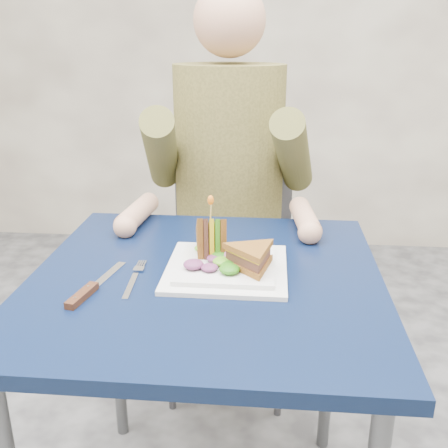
# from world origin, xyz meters

# --- Properties ---
(table) EXTENTS (0.75, 0.75, 0.73)m
(table) POSITION_xyz_m (0.00, 0.00, 0.65)
(table) COLOR black
(table) RESTS_ON ground
(chair) EXTENTS (0.42, 0.40, 0.93)m
(chair) POSITION_xyz_m (0.00, 0.69, 0.54)
(chair) COLOR #47474C
(chair) RESTS_ON ground
(diner) EXTENTS (0.54, 0.59, 0.74)m
(diner) POSITION_xyz_m (-0.00, 0.58, 0.91)
(diner) COLOR brown
(diner) RESTS_ON chair
(plate) EXTENTS (0.26, 0.26, 0.02)m
(plate) POSITION_xyz_m (0.04, 0.02, 0.74)
(plate) COLOR white
(plate) RESTS_ON table
(sandwich_flat) EXTENTS (0.18, 0.18, 0.05)m
(sandwich_flat) POSITION_xyz_m (0.10, -0.00, 0.78)
(sandwich_flat) COLOR brown
(sandwich_flat) RESTS_ON plate
(sandwich_upright) EXTENTS (0.09, 0.14, 0.14)m
(sandwich_upright) POSITION_xyz_m (0.00, 0.07, 0.78)
(sandwich_upright) COLOR brown
(sandwich_upright) RESTS_ON plate
(fork) EXTENTS (0.02, 0.18, 0.01)m
(fork) POSITION_xyz_m (-0.15, -0.04, 0.73)
(fork) COLOR silver
(fork) RESTS_ON table
(knife) EXTENTS (0.06, 0.22, 0.02)m
(knife) POSITION_xyz_m (-0.22, -0.11, 0.74)
(knife) COLOR silver
(knife) RESTS_ON table
(toothpick) EXTENTS (0.01, 0.01, 0.06)m
(toothpick) POSITION_xyz_m (0.00, 0.07, 0.85)
(toothpick) COLOR tan
(toothpick) RESTS_ON sandwich_upright
(toothpick_frill) EXTENTS (0.01, 0.01, 0.02)m
(toothpick_frill) POSITION_xyz_m (0.00, 0.07, 0.88)
(toothpick_frill) COLOR orange
(toothpick_frill) RESTS_ON sandwich_upright
(lettuce_spill) EXTENTS (0.15, 0.13, 0.02)m
(lettuce_spill) POSITION_xyz_m (0.05, 0.03, 0.76)
(lettuce_spill) COLOR #337A14
(lettuce_spill) RESTS_ON plate
(onion_ring) EXTENTS (0.04, 0.04, 0.02)m
(onion_ring) POSITION_xyz_m (0.06, 0.03, 0.77)
(onion_ring) COLOR #9E4C7A
(onion_ring) RESTS_ON plate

